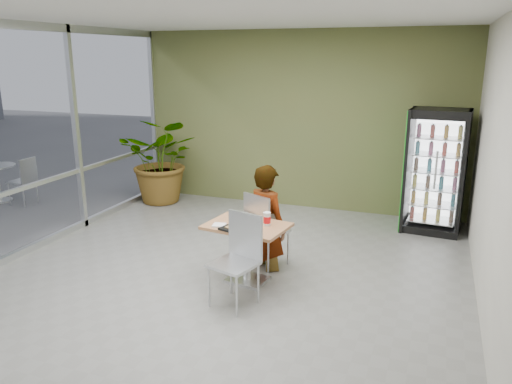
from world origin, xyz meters
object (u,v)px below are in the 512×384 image
chair_far (262,225)px  soda_cup (267,219)px  cafeteria_tray (238,229)px  beverage_fridge (435,171)px  seated_woman (267,227)px  potted_plant (163,160)px  dining_table (247,241)px  chair_near (240,252)px

chair_far → soda_cup: size_ratio=6.26×
cafeteria_tray → beverage_fridge: size_ratio=0.20×
seated_woman → potted_plant: potted_plant is taller
dining_table → seated_woman: bearing=81.7°
dining_table → cafeteria_tray: 0.31m
chair_near → soda_cup: 0.64m
dining_table → chair_near: size_ratio=1.01×
chair_far → soda_cup: 0.52m
dining_table → cafeteria_tray: cafeteria_tray is taller
seated_woman → chair_far: bearing=71.2°
cafeteria_tray → beverage_fridge: 3.70m
chair_far → chair_near: 1.01m
chair_near → potted_plant: (-2.89, 3.28, 0.21)m
chair_near → potted_plant: potted_plant is taller
potted_plant → cafeteria_tray: bearing=-47.3°
chair_far → potted_plant: size_ratio=0.62×
dining_table → chair_far: (0.03, 0.48, 0.06)m
beverage_fridge → seated_woman: bearing=-126.6°
dining_table → soda_cup: (0.24, 0.07, 0.29)m
chair_far → cafeteria_tray: size_ratio=2.58×
cafeteria_tray → chair_near: bearing=-65.8°
cafeteria_tray → beverage_fridge: bearing=54.7°
seated_woman → chair_near: bearing=116.8°
chair_near → seated_woman: bearing=108.0°
beverage_fridge → chair_far: bearing=-126.6°
dining_table → chair_far: bearing=86.2°
chair_far → cafeteria_tray: (-0.06, -0.70, 0.16)m
beverage_fridge → potted_plant: size_ratio=1.19×
soda_cup → potted_plant: bearing=138.2°
seated_woman → beverage_fridge: beverage_fridge is taller
seated_woman → soda_cup: bearing=134.0°
potted_plant → chair_far: bearing=-39.1°
chair_far → seated_woman: seated_woman is taller
chair_far → potted_plant: bearing=-14.2°
soda_cup → chair_near: bearing=-102.1°
seated_woman → cafeteria_tray: (-0.10, -0.74, 0.21)m
cafeteria_tray → potted_plant: 4.05m
beverage_fridge → potted_plant: beverage_fridge is taller
seated_woman → cafeteria_tray: size_ratio=4.29×
chair_near → soda_cup: size_ratio=6.40×
dining_table → cafeteria_tray: bearing=-96.7°
dining_table → beverage_fridge: bearing=53.0°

